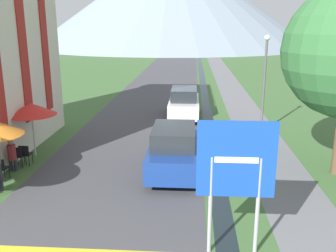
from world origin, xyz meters
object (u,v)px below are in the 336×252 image
(road_sign, at_px, (236,170))
(cafe_chair_far_left, at_px, (18,155))
(cafe_umbrella_rear_red, at_px, (31,109))
(person_seated_far, at_px, (12,154))
(cafe_chair_far_right, at_px, (25,153))
(parked_car_near, at_px, (174,149))
(streetlamp, at_px, (265,76))
(parked_car_far, at_px, (184,103))
(cafe_chair_middle, at_px, (0,167))

(road_sign, height_order, cafe_chair_far_left, road_sign)
(cafe_umbrella_rear_red, xyz_separation_m, person_seated_far, (-0.16, -1.69, -1.35))
(road_sign, relative_size, cafe_chair_far_right, 3.95)
(road_sign, relative_size, parked_car_near, 0.79)
(person_seated_far, bearing_deg, cafe_chair_far_left, 79.71)
(cafe_chair_far_left, relative_size, streetlamp, 0.17)
(parked_car_far, distance_m, cafe_chair_middle, 11.66)
(parked_car_near, xyz_separation_m, parked_car_far, (0.16, 8.58, -0.00))
(cafe_chair_middle, bearing_deg, parked_car_far, 74.76)
(road_sign, bearing_deg, cafe_chair_middle, 153.78)
(cafe_chair_far_left, bearing_deg, road_sign, -59.20)
(cafe_chair_far_left, distance_m, cafe_umbrella_rear_red, 2.03)
(road_sign, distance_m, cafe_chair_far_right, 9.46)
(cafe_chair_middle, relative_size, streetlamp, 0.17)
(parked_car_near, relative_size, streetlamp, 0.86)
(parked_car_far, xyz_separation_m, cafe_chair_middle, (-6.29, -9.81, -0.40))
(cafe_chair_middle, distance_m, cafe_umbrella_rear_red, 3.06)
(streetlamp, bearing_deg, cafe_umbrella_rear_red, -157.23)
(road_sign, relative_size, cafe_chair_far_left, 3.95)
(cafe_chair_far_right, relative_size, person_seated_far, 0.68)
(parked_car_near, bearing_deg, cafe_chair_middle, -168.68)
(cafe_chair_far_right, distance_m, person_seated_far, 0.64)
(road_sign, relative_size, parked_car_far, 0.78)
(road_sign, xyz_separation_m, cafe_chair_middle, (-7.82, 3.85, -1.66))
(person_seated_far, bearing_deg, cafe_chair_middle, -88.46)
(cafe_chair_far_right, relative_size, streetlamp, 0.17)
(parked_car_far, height_order, person_seated_far, parked_car_far)
(parked_car_near, relative_size, person_seated_far, 3.37)
(parked_car_near, bearing_deg, cafe_umbrella_rear_red, 166.71)
(cafe_chair_middle, xyz_separation_m, cafe_umbrella_rear_red, (0.14, 2.64, 1.54))
(road_sign, height_order, person_seated_far, road_sign)
(cafe_chair_far_left, relative_size, cafe_umbrella_rear_red, 0.37)
(cafe_umbrella_rear_red, height_order, person_seated_far, cafe_umbrella_rear_red)
(road_sign, bearing_deg, parked_car_far, 96.42)
(person_seated_far, xyz_separation_m, streetlamp, (10.39, 5.98, 2.25))
(road_sign, xyz_separation_m, parked_car_far, (-1.54, 13.67, -1.26))
(cafe_chair_far_left, bearing_deg, cafe_chair_middle, -117.33)
(parked_car_far, distance_m, cafe_chair_far_left, 10.55)
(road_sign, bearing_deg, cafe_chair_far_right, 144.73)
(streetlamp, bearing_deg, road_sign, -103.25)
(cafe_chair_far_right, xyz_separation_m, cafe_umbrella_rear_red, (-0.08, 1.12, 1.54))
(road_sign, bearing_deg, cafe_chair_far_left, 146.39)
(parked_car_near, xyz_separation_m, cafe_chair_middle, (-6.13, -1.23, -0.40))
(cafe_chair_middle, bearing_deg, parked_car_near, 28.74)
(cafe_chair_middle, bearing_deg, person_seated_far, 108.96)
(cafe_umbrella_rear_red, distance_m, streetlamp, 11.13)
(cafe_umbrella_rear_red, bearing_deg, parked_car_near, -13.29)
(parked_car_far, bearing_deg, road_sign, -83.58)
(parked_car_far, relative_size, streetlamp, 0.87)
(road_sign, bearing_deg, cafe_umbrella_rear_red, 139.80)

